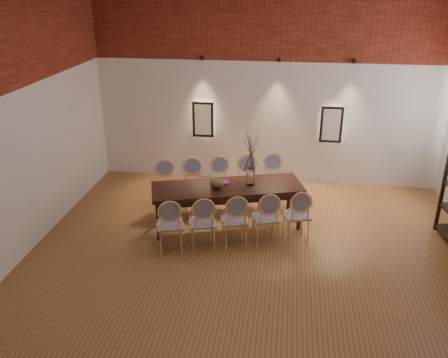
# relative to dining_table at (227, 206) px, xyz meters

# --- Properties ---
(floor) EXTENTS (7.00, 7.00, 0.02)m
(floor) POSITION_rel_dining_table_xyz_m (0.51, -1.38, -0.39)
(floor) COLOR #986536
(floor) RESTS_ON ground
(wall_back) EXTENTS (7.00, 0.10, 4.00)m
(wall_back) POSITION_rel_dining_table_xyz_m (0.51, 2.17, 1.62)
(wall_back) COLOR silver
(wall_back) RESTS_ON ground
(wall_front) EXTENTS (7.00, 0.10, 4.00)m
(wall_front) POSITION_rel_dining_table_xyz_m (0.51, -4.93, 1.62)
(wall_front) COLOR silver
(wall_front) RESTS_ON ground
(wall_left) EXTENTS (0.10, 7.00, 4.00)m
(wall_left) POSITION_rel_dining_table_xyz_m (-3.04, -1.38, 1.62)
(wall_left) COLOR silver
(wall_left) RESTS_ON ground
(brick_band_back) EXTENTS (7.00, 0.02, 1.50)m
(brick_band_back) POSITION_rel_dining_table_xyz_m (0.51, 2.10, 2.88)
(brick_band_back) COLOR maroon
(brick_band_back) RESTS_ON ground
(brick_band_front) EXTENTS (7.00, 0.02, 1.50)m
(brick_band_front) POSITION_rel_dining_table_xyz_m (0.51, -4.86, 2.88)
(brick_band_front) COLOR maroon
(brick_band_front) RESTS_ON ground
(niche_left) EXTENTS (0.36, 0.06, 0.66)m
(niche_left) POSITION_rel_dining_table_xyz_m (-0.79, 2.07, 0.93)
(niche_left) COLOR #FFEAC6
(niche_left) RESTS_ON wall_back
(niche_right) EXTENTS (0.36, 0.06, 0.66)m
(niche_right) POSITION_rel_dining_table_xyz_m (1.81, 2.07, 0.93)
(niche_right) COLOR #FFEAC6
(niche_right) RESTS_ON wall_back
(spot_fixture_left) EXTENTS (0.08, 0.10, 0.08)m
(spot_fixture_left) POSITION_rel_dining_table_xyz_m (-0.79, 2.04, 2.17)
(spot_fixture_left) COLOR black
(spot_fixture_left) RESTS_ON wall_back
(spot_fixture_mid) EXTENTS (0.08, 0.10, 0.08)m
(spot_fixture_mid) POSITION_rel_dining_table_xyz_m (0.71, 2.04, 2.17)
(spot_fixture_mid) COLOR black
(spot_fixture_mid) RESTS_ON wall_back
(spot_fixture_right) EXTENTS (0.08, 0.10, 0.08)m
(spot_fixture_right) POSITION_rel_dining_table_xyz_m (2.11, 2.04, 2.17)
(spot_fixture_right) COLOR black
(spot_fixture_right) RESTS_ON wall_back
(dining_table) EXTENTS (2.68, 1.53, 0.75)m
(dining_table) POSITION_rel_dining_table_xyz_m (0.00, 0.00, 0.00)
(dining_table) COLOR #33170F
(dining_table) RESTS_ON floor
(chair_near_a) EXTENTS (0.55, 0.55, 0.94)m
(chair_near_a) POSITION_rel_dining_table_xyz_m (-0.77, -0.96, 0.09)
(chair_near_a) COLOR #E8A860
(chair_near_a) RESTS_ON floor
(chair_near_b) EXTENTS (0.55, 0.55, 0.94)m
(chair_near_b) POSITION_rel_dining_table_xyz_m (-0.28, -0.81, 0.09)
(chair_near_b) COLOR #E8A860
(chair_near_b) RESTS_ON floor
(chair_near_c) EXTENTS (0.55, 0.55, 0.94)m
(chair_near_c) POSITION_rel_dining_table_xyz_m (0.20, -0.66, 0.09)
(chair_near_c) COLOR #E8A860
(chair_near_c) RESTS_ON floor
(chair_near_d) EXTENTS (0.55, 0.55, 0.94)m
(chair_near_d) POSITION_rel_dining_table_xyz_m (0.69, -0.51, 0.09)
(chair_near_d) COLOR #E8A860
(chair_near_d) RESTS_ON floor
(chair_near_e) EXTENTS (0.55, 0.55, 0.94)m
(chair_near_e) POSITION_rel_dining_table_xyz_m (1.18, -0.36, 0.09)
(chair_near_e) COLOR #E8A860
(chair_near_e) RESTS_ON floor
(chair_far_a) EXTENTS (0.55, 0.55, 0.94)m
(chair_far_a) POSITION_rel_dining_table_xyz_m (-1.18, 0.36, 0.09)
(chair_far_a) COLOR #E8A860
(chair_far_a) RESTS_ON floor
(chair_far_b) EXTENTS (0.55, 0.55, 0.94)m
(chair_far_b) POSITION_rel_dining_table_xyz_m (-0.69, 0.51, 0.09)
(chair_far_b) COLOR #E8A860
(chair_far_b) RESTS_ON floor
(chair_far_c) EXTENTS (0.55, 0.55, 0.94)m
(chair_far_c) POSITION_rel_dining_table_xyz_m (-0.20, 0.66, 0.09)
(chair_far_c) COLOR #E8A860
(chair_far_c) RESTS_ON floor
(chair_far_d) EXTENTS (0.55, 0.55, 0.94)m
(chair_far_d) POSITION_rel_dining_table_xyz_m (0.28, 0.81, 0.09)
(chair_far_d) COLOR #E8A860
(chair_far_d) RESTS_ON floor
(chair_far_e) EXTENTS (0.55, 0.55, 0.94)m
(chair_far_e) POSITION_rel_dining_table_xyz_m (0.77, 0.96, 0.09)
(chair_far_e) COLOR #E8A860
(chair_far_e) RESTS_ON floor
(vase) EXTENTS (0.14, 0.14, 0.30)m
(vase) POSITION_rel_dining_table_xyz_m (0.38, 0.12, 0.53)
(vase) COLOR silver
(vase) RESTS_ON dining_table
(dried_branches) EXTENTS (0.50, 0.50, 0.70)m
(dried_branches) POSITION_rel_dining_table_xyz_m (0.38, 0.12, 0.98)
(dried_branches) COLOR #48372E
(dried_branches) RESTS_ON vase
(bowl) EXTENTS (0.24, 0.24, 0.18)m
(bowl) POSITION_rel_dining_table_xyz_m (-0.16, -0.10, 0.46)
(bowl) COLOR brown
(bowl) RESTS_ON dining_table
(book) EXTENTS (0.30, 0.25, 0.03)m
(book) POSITION_rel_dining_table_xyz_m (-0.12, 0.09, 0.39)
(book) COLOR #99206B
(book) RESTS_ON dining_table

